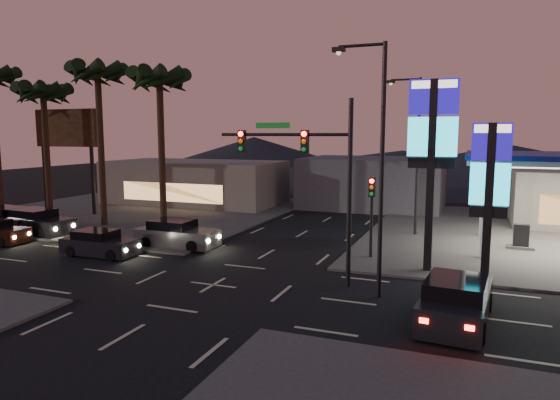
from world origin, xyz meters
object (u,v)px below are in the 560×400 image
at_px(car_lane_b_front, 176,234).
at_px(traffic_signal_mast, 310,164).
at_px(car_lane_a_front, 100,244).
at_px(pylon_sign_short, 490,178).
at_px(pylon_sign_tall, 432,137).
at_px(suv_station, 456,301).
at_px(car_lane_b_mid, 37,223).
at_px(car_lane_b_rear, 7,220).

bearing_deg(car_lane_b_front, traffic_signal_mast, -21.94).
bearing_deg(car_lane_a_front, car_lane_b_front, 49.63).
bearing_deg(traffic_signal_mast, pylon_sign_short, 19.13).
bearing_deg(pylon_sign_tall, suv_station, -76.62).
xyz_separation_m(car_lane_b_front, car_lane_b_mid, (-10.49, -0.22, 0.04)).
bearing_deg(suv_station, pylon_sign_short, 79.20).
bearing_deg(car_lane_b_mid, pylon_sign_short, -2.16).
distance_m(pylon_sign_tall, suv_station, 8.57).
xyz_separation_m(traffic_signal_mast, car_lane_a_front, (-12.08, 0.52, -4.59)).
bearing_deg(suv_station, traffic_signal_mast, 156.08).
height_order(car_lane_a_front, car_lane_b_mid, car_lane_b_mid).
bearing_deg(car_lane_b_rear, pylon_sign_short, -2.06).
bearing_deg(car_lane_b_rear, pylon_sign_tall, -0.15).
relative_size(pylon_sign_short, car_lane_a_front, 1.64).
height_order(pylon_sign_tall, car_lane_b_rear, pylon_sign_tall).
bearing_deg(pylon_sign_short, car_lane_a_front, -174.11).
bearing_deg(car_lane_b_rear, car_lane_b_mid, -1.01).
distance_m(pylon_sign_tall, pylon_sign_short, 3.20).
distance_m(pylon_sign_short, car_lane_a_front, 19.84).
xyz_separation_m(car_lane_b_front, car_lane_b_rear, (-13.17, -0.18, 0.03)).
bearing_deg(car_lane_b_front, car_lane_b_rear, -179.24).
bearing_deg(pylon_sign_tall, car_lane_b_front, 179.00).
height_order(pylon_sign_tall, car_lane_b_mid, pylon_sign_tall).
relative_size(car_lane_a_front, suv_station, 0.84).
relative_size(pylon_sign_short, car_lane_b_front, 1.43).
distance_m(car_lane_a_front, car_lane_b_mid, 8.31).
bearing_deg(car_lane_a_front, car_lane_b_mid, 158.72).
bearing_deg(pylon_sign_short, car_lane_b_rear, 177.94).
height_order(pylon_sign_short, car_lane_a_front, pylon_sign_short).
xyz_separation_m(car_lane_a_front, car_lane_b_rear, (-10.41, 3.06, 0.12)).
relative_size(car_lane_b_mid, suv_station, 1.03).
bearing_deg(car_lane_a_front, pylon_sign_short, 5.89).
relative_size(car_lane_b_mid, car_lane_b_rear, 1.01).
bearing_deg(suv_station, car_lane_b_mid, 166.41).
relative_size(traffic_signal_mast, car_lane_b_mid, 1.52).
xyz_separation_m(pylon_sign_tall, car_lane_a_front, (-16.83, -2.99, -5.75)).
relative_size(pylon_sign_short, car_lane_b_rear, 1.35).
distance_m(car_lane_a_front, car_lane_b_front, 4.25).
bearing_deg(car_lane_b_mid, traffic_signal_mast, -10.11).
bearing_deg(pylon_sign_tall, car_lane_b_mid, 179.95).
bearing_deg(car_lane_a_front, traffic_signal_mast, -2.46).
bearing_deg(car_lane_b_front, pylon_sign_short, -4.30).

